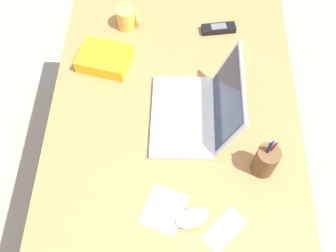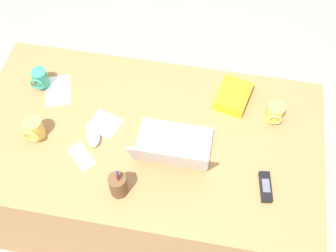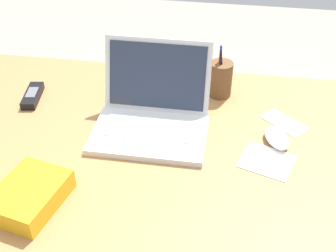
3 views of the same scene
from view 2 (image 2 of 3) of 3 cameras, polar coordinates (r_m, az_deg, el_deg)
ground_plane at (r=2.56m, az=-2.21°, el=-10.06°), size 6.00×6.00×0.00m
desk at (r=2.22m, az=-2.53°, el=-6.31°), size 1.57×0.87×0.75m
laptop at (r=1.80m, az=0.56°, el=-3.09°), size 0.32×0.28×0.23m
computer_mouse at (r=1.89m, az=-10.10°, el=-1.48°), size 0.09×0.12×0.03m
coffee_mug_white at (r=2.10m, az=-16.92°, el=6.13°), size 0.07×0.08×0.10m
coffee_mug_tall at (r=1.93m, az=-17.63°, el=-0.42°), size 0.08×0.09×0.10m
coffee_mug_spare at (r=1.96m, az=14.28°, el=1.74°), size 0.08×0.09×0.09m
cordless_phone at (r=1.80m, az=13.07°, el=-8.04°), size 0.06×0.14×0.03m
pen_holder at (r=1.72m, az=-6.78°, el=-7.93°), size 0.07×0.07×0.18m
snack_bag at (r=2.00m, az=8.82°, el=4.01°), size 0.18×0.21×0.05m
paper_note_near_laptop at (r=1.87m, az=-11.65°, el=-4.07°), size 0.15×0.14×0.00m
paper_note_left at (r=2.10m, az=-14.67°, el=4.69°), size 0.17×0.21×0.00m
paper_note_right at (r=1.94m, az=-8.59°, el=0.28°), size 0.16×0.15×0.00m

